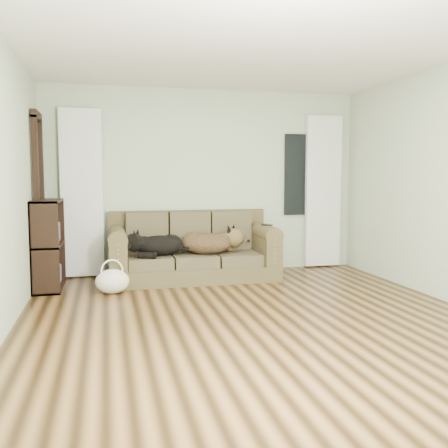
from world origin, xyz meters
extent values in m
plane|color=black|center=(0.00, 0.00, 0.00)|extent=(5.00, 5.00, 0.00)
plane|color=white|center=(0.00, 0.00, 2.60)|extent=(5.00, 5.00, 0.00)
cube|color=#AFBEA1|center=(0.00, 2.50, 1.30)|extent=(4.50, 0.04, 2.60)
cube|color=#AFBEA1|center=(-2.25, 0.00, 1.30)|extent=(0.04, 5.00, 2.60)
cube|color=white|center=(-1.70, 2.42, 1.15)|extent=(0.55, 0.08, 2.25)
cube|color=white|center=(1.80, 2.42, 1.15)|extent=(0.55, 0.08, 2.25)
cube|color=black|center=(1.45, 2.47, 1.40)|extent=(0.50, 0.03, 1.20)
cube|color=black|center=(-2.20, 2.05, 1.05)|extent=(0.07, 0.60, 2.10)
cube|color=#443B20|center=(-0.27, 1.97, 0.45)|extent=(2.20, 0.95, 0.90)
ellipsoid|color=black|center=(-0.76, 1.89, 0.48)|extent=(0.65, 0.46, 0.27)
ellipsoid|color=black|center=(-0.06, 1.91, 0.49)|extent=(0.84, 0.73, 0.31)
cube|color=black|center=(0.71, 1.79, 0.73)|extent=(0.12, 0.19, 0.02)
ellipsoid|color=white|center=(-1.33, 1.38, 0.16)|extent=(0.42, 0.33, 0.29)
cube|color=black|center=(-2.09, 1.86, 0.50)|extent=(0.38, 0.89, 1.09)
camera|label=1|loc=(-1.39, -4.55, 1.38)|focal=40.00mm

